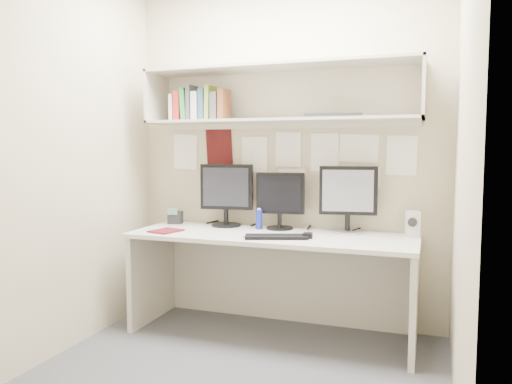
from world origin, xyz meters
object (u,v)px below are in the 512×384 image
(desk, at_px, (272,284))
(desk_phone, at_px, (175,217))
(keyboard, at_px, (276,237))
(monitor_center, at_px, (280,198))
(monitor_right, at_px, (348,197))
(speaker, at_px, (413,224))
(maroon_notebook, at_px, (166,231))
(monitor_left, at_px, (226,193))

(desk, height_order, desk_phone, desk_phone)
(keyboard, bearing_deg, monitor_center, 84.37)
(monitor_right, bearing_deg, desk_phone, 171.56)
(speaker, relative_size, maroon_notebook, 0.83)
(desk, height_order, maroon_notebook, maroon_notebook)
(speaker, relative_size, desk_phone, 1.36)
(monitor_right, distance_m, keyboard, 0.62)
(monitor_left, height_order, speaker, monitor_left)
(monitor_left, height_order, desk_phone, monitor_left)
(monitor_center, bearing_deg, desk, -95.98)
(maroon_notebook, height_order, desk_phone, desk_phone)
(desk, xyz_separation_m, monitor_right, (0.50, 0.22, 0.62))
(desk_phone, bearing_deg, maroon_notebook, -84.44)
(monitor_center, height_order, speaker, monitor_center)
(monitor_right, relative_size, keyboard, 1.13)
(maroon_notebook, bearing_deg, desk_phone, 122.65)
(speaker, xyz_separation_m, maroon_notebook, (-1.69, -0.37, -0.08))
(speaker, distance_m, desk_phone, 1.81)
(monitor_left, xyz_separation_m, desk_phone, (-0.43, -0.02, -0.21))
(monitor_left, relative_size, monitor_right, 1.01)
(desk, relative_size, monitor_right, 4.22)
(monitor_left, xyz_separation_m, monitor_right, (0.93, 0.00, -0.00))
(speaker, bearing_deg, desk_phone, 168.38)
(desk, height_order, keyboard, keyboard)
(monitor_right, bearing_deg, speaker, -12.22)
(monitor_center, height_order, desk_phone, monitor_center)
(monitor_right, xyz_separation_m, desk_phone, (-1.37, -0.02, -0.21))
(monitor_center, relative_size, maroon_notebook, 1.97)
(monitor_center, bearing_deg, maroon_notebook, -159.25)
(monitor_left, distance_m, maroon_notebook, 0.56)
(monitor_center, height_order, maroon_notebook, monitor_center)
(desk, bearing_deg, keyboard, -62.81)
(monitor_right, height_order, desk_phone, monitor_right)
(monitor_right, distance_m, desk_phone, 1.38)
(monitor_left, distance_m, speaker, 1.39)
(maroon_notebook, xyz_separation_m, desk_phone, (-0.13, 0.37, 0.05))
(monitor_center, distance_m, keyboard, 0.45)
(monitor_left, xyz_separation_m, keyboard, (0.52, -0.38, -0.25))
(desk, height_order, monitor_right, monitor_right)
(monitor_center, xyz_separation_m, speaker, (0.95, -0.02, -0.14))
(desk, distance_m, monitor_right, 0.83)
(monitor_left, distance_m, desk_phone, 0.48)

